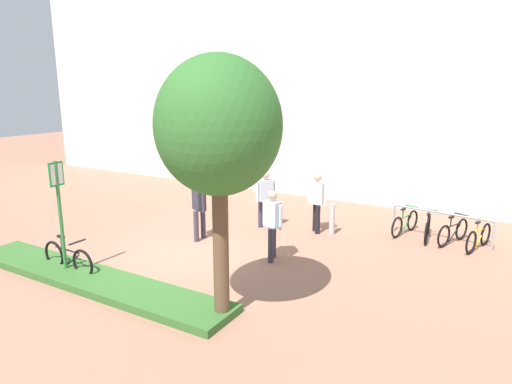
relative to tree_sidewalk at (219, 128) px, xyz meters
The scene contains 12 objects.
ground_plane 4.89m from the tree_sidewalk, 138.83° to the left, with size 60.00×60.00×0.00m, color #936651.
building_facade 10.36m from the tree_sidewalk, 104.77° to the left, with size 28.00×1.20×10.00m, color silver.
planter_strip 4.70m from the tree_sidewalk, behind, with size 7.00×1.10×0.16m, color #336028.
tree_sidewalk is the anchor object (origin of this frame).
parking_sign_post 4.47m from the tree_sidewalk, behind, with size 0.08×0.36×2.58m.
bike_at_sign 5.17m from the tree_sidewalk, behind, with size 1.68×0.42×0.86m.
bike_rack_cluster 7.64m from the tree_sidewalk, 67.03° to the left, with size 2.63×1.84×0.83m.
bollard_steel 6.27m from the tree_sidewalk, 90.20° to the left, with size 0.16×0.16×0.90m, color #ADADB2.
person_casual_tan 6.01m from the tree_sidewalk, 94.99° to the left, with size 0.61×0.36×1.72m.
person_shirt_white 3.88m from the tree_sidewalk, 100.84° to the left, with size 0.59×0.46×1.72m.
person_shirt_blue 5.92m from the tree_sidewalk, 110.84° to the left, with size 0.52×0.50×1.72m.
person_suited_navy 5.05m from the tree_sidewalk, 132.51° to the left, with size 0.55×0.48×1.72m.
Camera 1 is at (6.92, -8.40, 4.12)m, focal length 31.59 mm.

